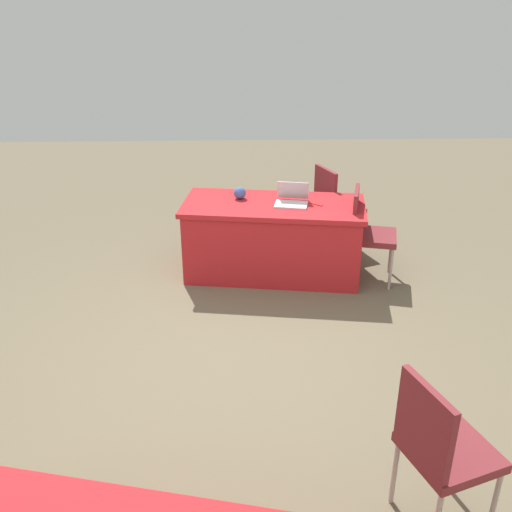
% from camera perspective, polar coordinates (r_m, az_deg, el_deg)
% --- Properties ---
extents(ground_plane, '(14.40, 14.40, 0.00)m').
position_cam_1_polar(ground_plane, '(4.82, -1.80, -9.76)').
color(ground_plane, brown).
extents(table_foreground, '(1.91, 1.05, 0.77)m').
position_cam_1_polar(table_foreground, '(5.97, 1.70, 1.73)').
color(table_foreground, '#AD1E23').
rests_on(table_foreground, ground).
extents(chair_tucked_left, '(0.56, 0.56, 0.97)m').
position_cam_1_polar(chair_tucked_left, '(3.36, 17.64, -17.26)').
color(chair_tucked_left, '#9E9993').
rests_on(chair_tucked_left, ground).
extents(chair_tucked_right, '(0.57, 0.57, 0.96)m').
position_cam_1_polar(chair_tucked_right, '(6.53, 7.70, 5.18)').
color(chair_tucked_right, '#9E9993').
rests_on(chair_tucked_right, ground).
extents(chair_aisle, '(0.53, 0.53, 0.95)m').
position_cam_1_polar(chair_aisle, '(5.89, 10.84, 2.59)').
color(chair_aisle, '#9E9993').
rests_on(chair_aisle, ground).
extents(laptop_silver, '(0.37, 0.35, 0.21)m').
position_cam_1_polar(laptop_silver, '(5.81, 3.53, 5.50)').
color(laptop_silver, silver).
rests_on(laptop_silver, table_foreground).
extents(yarn_ball, '(0.12, 0.12, 0.12)m').
position_cam_1_polar(yarn_ball, '(5.94, -1.60, 6.21)').
color(yarn_ball, '#3F5999').
rests_on(yarn_ball, table_foreground).
extents(scissors_red, '(0.16, 0.15, 0.01)m').
position_cam_1_polar(scissors_red, '(5.83, 5.78, 5.14)').
color(scissors_red, red).
rests_on(scissors_red, table_foreground).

